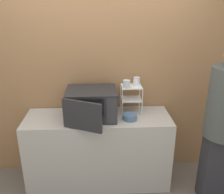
# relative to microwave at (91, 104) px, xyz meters

# --- Properties ---
(wall_back) EXTENTS (8.00, 0.06, 2.60)m
(wall_back) POSITION_rel_microwave_xyz_m (0.07, 0.34, 0.25)
(wall_back) COLOR #9E7047
(wall_back) RESTS_ON ground_plane
(counter) EXTENTS (1.69, 0.57, 0.88)m
(counter) POSITION_rel_microwave_xyz_m (0.07, 0.01, -0.61)
(counter) COLOR #B7B2A8
(counter) RESTS_ON ground_plane
(microwave) EXTENTS (0.57, 0.64, 0.33)m
(microwave) POSITION_rel_microwave_xyz_m (0.00, 0.00, 0.00)
(microwave) COLOR #262628
(microwave) RESTS_ON counter
(dish_rack) EXTENTS (0.24, 0.21, 0.33)m
(dish_rack) POSITION_rel_microwave_xyz_m (0.47, 0.14, 0.07)
(dish_rack) COLOR white
(dish_rack) RESTS_ON counter
(glass_front_left) EXTENTS (0.08, 0.08, 0.09)m
(glass_front_left) POSITION_rel_microwave_xyz_m (0.41, 0.09, 0.21)
(glass_front_left) COLOR silver
(glass_front_left) RESTS_ON dish_rack
(glass_back_right) EXTENTS (0.08, 0.08, 0.09)m
(glass_back_right) POSITION_rel_microwave_xyz_m (0.54, 0.19, 0.21)
(glass_back_right) COLOR silver
(glass_back_right) RESTS_ON dish_rack
(bowl) EXTENTS (0.16, 0.16, 0.06)m
(bowl) POSITION_rel_microwave_xyz_m (0.43, -0.07, -0.13)
(bowl) COLOR slate
(bowl) RESTS_ON counter
(person) EXTENTS (0.39, 0.39, 1.76)m
(person) POSITION_rel_microwave_xyz_m (1.38, -0.35, -0.06)
(person) COLOR #2D2D33
(person) RESTS_ON ground_plane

